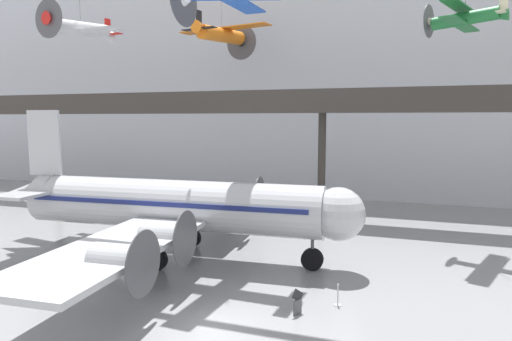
# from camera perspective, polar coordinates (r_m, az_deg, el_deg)

# --- Properties ---
(ground_plane) EXTENTS (260.00, 260.00, 0.00)m
(ground_plane) POSITION_cam_1_polar(r_m,az_deg,el_deg) (20.59, -5.78, -18.86)
(ground_plane) COLOR gray
(hangar_back_wall) EXTENTS (140.00, 3.00, 25.69)m
(hangar_back_wall) POSITION_cam_1_polar(r_m,az_deg,el_deg) (52.15, 10.66, 10.83)
(hangar_back_wall) COLOR silver
(hangar_back_wall) RESTS_ON ground
(mezzanine_walkway) EXTENTS (110.00, 3.20, 11.31)m
(mezzanine_walkway) POSITION_cam_1_polar(r_m,az_deg,el_deg) (40.59, 8.05, 7.56)
(mezzanine_walkway) COLOR #38332D
(mezzanine_walkway) RESTS_ON ground
(airliner_silver_main) EXTENTS (24.60, 27.98, 9.38)m
(airliner_silver_main) POSITION_cam_1_polar(r_m,az_deg,el_deg) (29.31, -10.75, -4.30)
(airliner_silver_main) COLOR #B7BABF
(airliner_silver_main) RESTS_ON ground
(suspended_plane_orange_highwing) EXTENTS (10.00, 8.25, 5.44)m
(suspended_plane_orange_highwing) POSITION_cam_1_polar(r_m,az_deg,el_deg) (46.22, -4.35, 16.61)
(suspended_plane_orange_highwing) COLOR orange
(suspended_plane_silver_racer) EXTENTS (8.00, 6.55, 5.71)m
(suspended_plane_silver_racer) POSITION_cam_1_polar(r_m,az_deg,el_deg) (39.79, -21.06, 16.18)
(suspended_plane_silver_racer) COLOR silver
(suspended_plane_green_biplane) EXTENTS (5.40, 6.34, 5.89)m
(suspended_plane_green_biplane) POSITION_cam_1_polar(r_m,az_deg,el_deg) (35.03, 24.56, 16.95)
(suspended_plane_green_biplane) COLOR #1E6B33
(stanchion_barrier) EXTENTS (0.36, 0.36, 1.08)m
(stanchion_barrier) POSITION_cam_1_polar(r_m,az_deg,el_deg) (22.73, 10.18, -15.52)
(stanchion_barrier) COLOR #B2B5BA
(stanchion_barrier) RESTS_ON ground
(info_sign_pedestal) EXTENTS (0.39, 0.71, 1.24)m
(info_sign_pedestal) POSITION_cam_1_polar(r_m,az_deg,el_deg) (21.55, 5.20, -16.33)
(info_sign_pedestal) COLOR #4C4C51
(info_sign_pedestal) RESTS_ON ground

